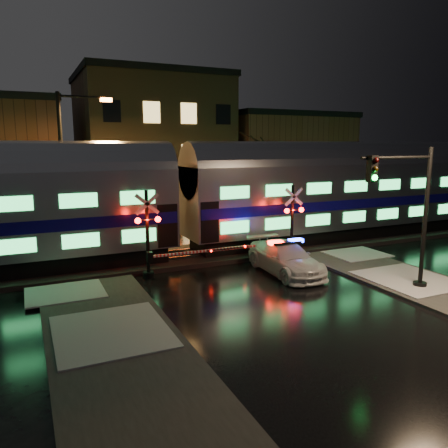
{
  "coord_description": "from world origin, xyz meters",
  "views": [
    {
      "loc": [
        -8.7,
        -16.39,
        6.02
      ],
      "look_at": [
        -0.0,
        2.5,
        2.2
      ],
      "focal_mm": 35.0,
      "sensor_mm": 36.0,
      "label": 1
    }
  ],
  "objects_px": {
    "crossing_signal_right": "(287,230)",
    "streetlight": "(68,162)",
    "police_car": "(285,258)",
    "traffic_light": "(410,217)",
    "crossing_signal_left": "(156,242)"
  },
  "relations": [
    {
      "from": "crossing_signal_right",
      "to": "streetlight",
      "type": "relative_size",
      "value": 0.64
    },
    {
      "from": "police_car",
      "to": "crossing_signal_right",
      "type": "height_order",
      "value": "crossing_signal_right"
    },
    {
      "from": "traffic_light",
      "to": "crossing_signal_left",
      "type": "bearing_deg",
      "value": 140.57
    },
    {
      "from": "police_car",
      "to": "crossing_signal_right",
      "type": "xyz_separation_m",
      "value": [
        1.23,
        1.83,
        0.9
      ]
    },
    {
      "from": "crossing_signal_right",
      "to": "traffic_light",
      "type": "bearing_deg",
      "value": -74.11
    },
    {
      "from": "crossing_signal_right",
      "to": "streetlight",
      "type": "bearing_deg",
      "value": 145.89
    },
    {
      "from": "police_car",
      "to": "crossing_signal_left",
      "type": "xyz_separation_m",
      "value": [
        -5.72,
        1.83,
        0.94
      ]
    },
    {
      "from": "police_car",
      "to": "traffic_light",
      "type": "height_order",
      "value": "traffic_light"
    },
    {
      "from": "crossing_signal_left",
      "to": "traffic_light",
      "type": "distance_m",
      "value": 10.78
    },
    {
      "from": "crossing_signal_right",
      "to": "streetlight",
      "type": "distance_m",
      "value": 12.42
    },
    {
      "from": "traffic_light",
      "to": "crossing_signal_right",
      "type": "bearing_deg",
      "value": 101.84
    },
    {
      "from": "crossing_signal_left",
      "to": "streetlight",
      "type": "distance_m",
      "value": 8.06
    },
    {
      "from": "crossing_signal_left",
      "to": "crossing_signal_right",
      "type": "bearing_deg",
      "value": -0.01
    },
    {
      "from": "streetlight",
      "to": "crossing_signal_left",
      "type": "bearing_deg",
      "value": -66.29
    },
    {
      "from": "police_car",
      "to": "traffic_light",
      "type": "relative_size",
      "value": 0.86
    }
  ]
}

